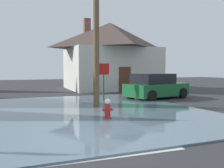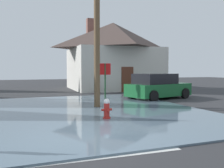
{
  "view_description": "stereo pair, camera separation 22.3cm",
  "coord_description": "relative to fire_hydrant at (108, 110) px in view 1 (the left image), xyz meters",
  "views": [
    {
      "loc": [
        -2.13,
        -6.54,
        1.84
      ],
      "look_at": [
        2.04,
        3.41,
        1.21
      ],
      "focal_mm": 41.73,
      "sensor_mm": 36.0,
      "label": 1
    },
    {
      "loc": [
        -1.92,
        -6.62,
        1.84
      ],
      "look_at": [
        2.04,
        3.41,
        1.21
      ],
      "focal_mm": 41.73,
      "sensor_mm": 36.0,
      "label": 2
    }
  ],
  "objects": [
    {
      "name": "ground_plane",
      "position": [
        -1.3,
        -2.06,
        -0.43
      ],
      "size": [
        80.0,
        80.0,
        0.1
      ],
      "primitive_type": "cube",
      "color": "#2D2D30"
    },
    {
      "name": "flood_puddle",
      "position": [
        0.43,
        2.21,
        -0.35
      ],
      "size": [
        8.51,
        11.82,
        0.05
      ],
      "primitive_type": "cube",
      "color": "slate",
      "rests_on": "ground"
    },
    {
      "name": "lane_stop_bar",
      "position": [
        -1.31,
        -3.65,
        -0.38
      ],
      "size": [
        3.41,
        0.42,
        0.01
      ],
      "primitive_type": "cube",
      "rotation": [
        0.0,
        0.0,
        -0.04
      ],
      "color": "silver",
      "rests_on": "ground"
    },
    {
      "name": "fire_hydrant",
      "position": [
        0.0,
        0.0,
        0.0
      ],
      "size": [
        0.39,
        0.33,
        0.77
      ],
      "color": "#AD231E",
      "rests_on": "ground"
    },
    {
      "name": "stop_sign_far",
      "position": [
        1.86,
        5.27,
        1.16
      ],
      "size": [
        0.68,
        0.12,
        2.17
      ],
      "color": "#1E4C28",
      "rests_on": "ground"
    },
    {
      "name": "house",
      "position": [
        5.64,
        13.54,
        2.76
      ],
      "size": [
        8.37,
        7.89,
        6.51
      ],
      "color": "beige",
      "rests_on": "ground"
    },
    {
      "name": "parked_car",
      "position": [
        5.27,
        5.18,
        0.36
      ],
      "size": [
        4.41,
        2.87,
        1.55
      ],
      "color": "#195B2D",
      "rests_on": "ground"
    }
  ]
}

